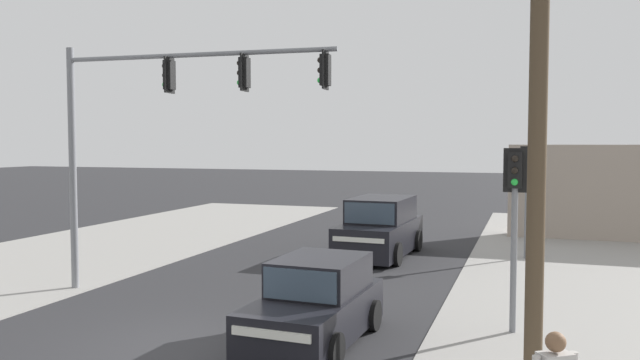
# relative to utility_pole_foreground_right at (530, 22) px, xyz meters

# --- Properties ---
(ground_plane) EXTENTS (140.00, 140.00, 0.00)m
(ground_plane) POSITION_rel_utility_pole_foreground_right_xyz_m (-5.76, 0.24, -5.36)
(ground_plane) COLOR #28282B
(lane_dash_mid) EXTENTS (0.20, 2.40, 0.01)m
(lane_dash_mid) POSITION_rel_utility_pole_foreground_right_xyz_m (-5.76, 3.24, -5.36)
(lane_dash_mid) COLOR silver
(lane_dash_mid) RESTS_ON ground
(lane_dash_far) EXTENTS (0.20, 2.40, 0.01)m
(lane_dash_far) POSITION_rel_utility_pole_foreground_right_xyz_m (-5.76, 8.24, -5.36)
(lane_dash_far) COLOR silver
(lane_dash_far) RESTS_ON ground
(utility_pole_foreground_right) EXTENTS (3.78, 0.38, 10.00)m
(utility_pole_foreground_right) POSITION_rel_utility_pole_foreground_right_xyz_m (0.00, 0.00, 0.00)
(utility_pole_foreground_right) COLOR #4C3D2B
(utility_pole_foreground_right) RESTS_ON ground
(traffic_signal_mast) EXTENTS (6.88, 0.64, 6.00)m
(traffic_signal_mast) POSITION_rel_utility_pole_foreground_right_xyz_m (-8.38, 3.45, -1.01)
(traffic_signal_mast) COLOR slate
(traffic_signal_mast) RESTS_ON ground
(pedestal_signal_right_kerb) EXTENTS (0.44, 0.29, 3.56)m
(pedestal_signal_right_kerb) POSITION_rel_utility_pole_foreground_right_xyz_m (-0.22, 2.96, -2.95)
(pedestal_signal_right_kerb) COLOR slate
(pedestal_signal_right_kerb) RESTS_ON ground
(pedestal_signal_far_median) EXTENTS (0.44, 0.29, 3.56)m
(pedestal_signal_far_median) POSITION_rel_utility_pole_foreground_right_xyz_m (-0.04, 11.17, -2.95)
(pedestal_signal_far_median) COLOR slate
(pedestal_signal_far_median) RESTS_ON ground
(suv_crossing_left) EXTENTS (2.22, 4.62, 1.90)m
(suv_crossing_left) POSITION_rel_utility_pole_foreground_right_xyz_m (-4.52, 10.22, -4.48)
(suv_crossing_left) COLOR black
(suv_crossing_left) RESTS_ON ground
(hatchback_receding_far) EXTENTS (1.91, 3.70, 1.53)m
(hatchback_receding_far) POSITION_rel_utility_pole_foreground_right_xyz_m (-3.65, 1.29, -4.66)
(hatchback_receding_far) COLOR black
(hatchback_receding_far) RESTS_ON ground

